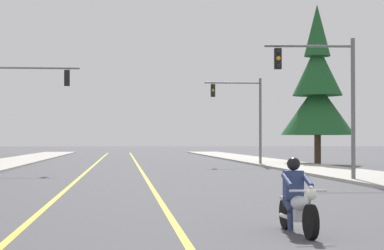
{
  "coord_description": "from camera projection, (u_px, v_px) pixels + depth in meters",
  "views": [
    {
      "loc": [
        -1.37,
        -7.08,
        1.79
      ],
      "look_at": [
        0.78,
        14.58,
        2.26
      ],
      "focal_mm": 65.64,
      "sensor_mm": 36.0,
      "label": 1
    }
  ],
  "objects": [
    {
      "name": "traffic_signal_near_left",
      "position": [
        19.0,
        99.0,
        39.25
      ],
      "size": [
        4.83,
        0.37,
        6.2
      ],
      "color": "slate",
      "rests_on": "ground"
    },
    {
      "name": "conifer_tree_right_verge_far",
      "position": [
        317.0,
        91.0,
        51.29
      ],
      "size": [
        5.36,
        5.36,
        11.79
      ],
      "color": "#4C3828",
      "rests_on": "ground"
    },
    {
      "name": "traffic_signal_near_right",
      "position": [
        328.0,
        88.0,
        30.19
      ],
      "size": [
        3.92,
        0.41,
        6.2
      ],
      "color": "slate",
      "rests_on": "ground"
    },
    {
      "name": "lane_stripe_left",
      "position": [
        95.0,
        165.0,
        51.57
      ],
      "size": [
        0.16,
        100.0,
        0.01
      ],
      "primitive_type": "cube",
      "color": "yellow",
      "rests_on": "ground"
    },
    {
      "name": "traffic_signal_mid_right",
      "position": [
        245.0,
        108.0,
        49.54
      ],
      "size": [
        4.08,
        0.37,
        6.2
      ],
      "color": "slate",
      "rests_on": "ground"
    },
    {
      "name": "lane_stripe_center",
      "position": [
        137.0,
        164.0,
        51.88
      ],
      "size": [
        0.16,
        100.0,
        0.01
      ],
      "primitive_type": "cube",
      "color": "yellow",
      "rests_on": "ground"
    },
    {
      "name": "sidewalk_kerb_right",
      "position": [
        292.0,
        165.0,
        47.95
      ],
      "size": [
        4.4,
        110.0,
        0.14
      ],
      "primitive_type": "cube",
      "color": "#ADA89E",
      "rests_on": "ground"
    },
    {
      "name": "motorcycle_with_rider",
      "position": [
        297.0,
        203.0,
        13.41
      ],
      "size": [
        0.7,
        2.19,
        1.46
      ],
      "color": "black",
      "rests_on": "ground"
    }
  ]
}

